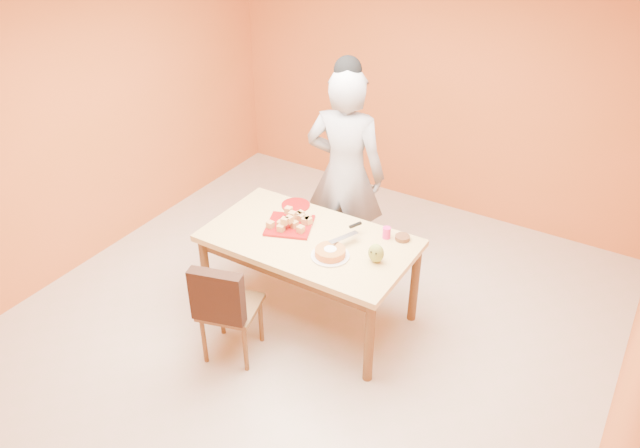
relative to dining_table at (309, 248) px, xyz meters
The scene contains 15 objects.
floor 0.71m from the dining_table, 74.98° to the right, with size 5.00×5.00×0.00m, color beige.
wall_back 2.37m from the dining_table, 88.41° to the left, with size 4.50×4.50×0.00m, color orange.
wall_left 2.30m from the dining_table, behind, with size 5.00×5.00×0.00m, color orange.
dining_table is the anchor object (origin of this frame).
dining_chair 0.76m from the dining_table, 111.48° to the right, with size 0.51×0.57×0.88m.
pastry_pile 0.28m from the dining_table, 164.95° to the left, with size 0.31×0.31×0.10m, color tan, non-canonical shape.
person 0.81m from the dining_table, 98.25° to the left, with size 0.68×0.45×1.88m, color gray.
pastry_platter 0.25m from the dining_table, 164.95° to the left, with size 0.35×0.35×0.02m, color maroon.
red_dinner_plate 0.51m from the dining_table, 135.01° to the left, with size 0.24×0.24×0.01m, color maroon.
white_cake_plate 0.31m from the dining_table, 25.80° to the right, with size 0.29×0.29×0.01m, color silver.
sponge_cake 0.32m from the dining_table, 25.80° to the right, with size 0.23×0.23×0.05m, color orange.
cake_server 0.32m from the dining_table, 10.82° to the left, with size 0.05×0.25×0.01m, color silver.
egg_ornament 0.60m from the dining_table, ahead, with size 0.12×0.09×0.15m, color olive.
magenta_glass 0.61m from the dining_table, 31.66° to the left, with size 0.06×0.06×0.09m, color #E02179.
checker_tin 0.72m from the dining_table, 29.42° to the left, with size 0.11×0.11×0.03m, color #361F0E.
Camera 1 is at (2.07, -3.12, 3.39)m, focal length 35.00 mm.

